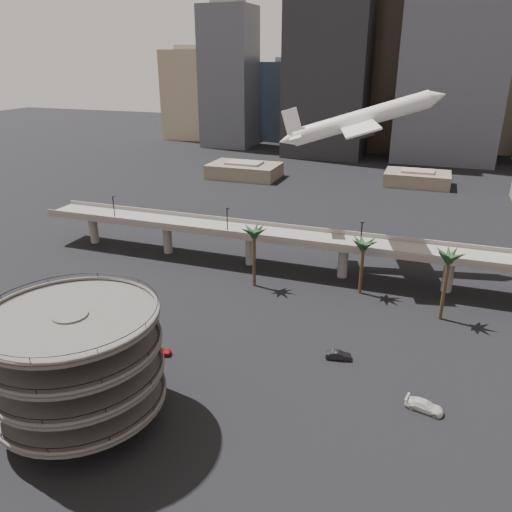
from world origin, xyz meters
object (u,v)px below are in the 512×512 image
(overpass, at_px, (296,240))
(car_c, at_px, (424,406))
(car_a, at_px, (158,351))
(parking_ramp, at_px, (77,358))
(airborne_jet, at_px, (359,120))
(car_b, at_px, (338,355))

(overpass, height_order, car_c, overpass)
(car_a, height_order, car_c, car_c)
(overpass, xyz_separation_m, car_a, (-11.75, -41.72, -6.64))
(parking_ramp, height_order, airborne_jet, airborne_jet)
(car_c, bearing_deg, parking_ramp, 124.04)
(car_b, bearing_deg, parking_ramp, 120.37)
(parking_ramp, bearing_deg, car_b, 41.55)
(overpass, height_order, airborne_jet, airborne_jet)
(car_a, xyz_separation_m, car_c, (42.01, 0.27, 0.05))
(parking_ramp, relative_size, car_a, 5.39)
(car_a, xyz_separation_m, car_b, (28.26, 8.88, -0.01))
(car_b, bearing_deg, overpass, 15.52)
(overpass, bearing_deg, car_c, -53.86)
(airborne_jet, bearing_deg, parking_ramp, -123.13)
(airborne_jet, bearing_deg, car_c, -84.38)
(car_c, bearing_deg, car_b, 69.91)
(parking_ramp, distance_m, car_b, 40.49)
(parking_ramp, relative_size, car_c, 4.27)
(parking_ramp, height_order, car_b, parking_ramp)
(parking_ramp, height_order, overpass, parking_ramp)
(car_b, bearing_deg, car_a, 96.26)
(overpass, distance_m, car_a, 43.85)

